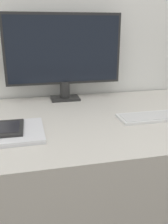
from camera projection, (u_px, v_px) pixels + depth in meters
wall_back at (48, 6)px, 1.33m from camera, size 3.60×0.05×2.40m
desk at (64, 188)px, 1.21m from camera, size 1.50×0.78×0.71m
monitor at (64, 53)px, 1.31m from camera, size 0.62×0.11×0.45m
keyboard at (153, 117)px, 1.10m from camera, size 0.31×0.12×0.01m
laptop at (2, 133)px, 0.93m from camera, size 0.31×0.23×0.02m
ereader at (6, 128)px, 0.94m from camera, size 0.13×0.16×0.01m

